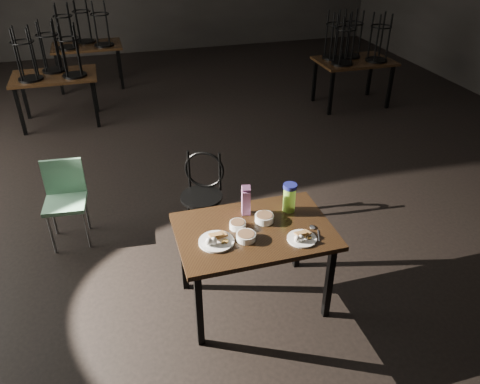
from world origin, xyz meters
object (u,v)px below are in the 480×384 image
object	(u,v)px
water_bottle	(289,197)
juice_carton	(246,200)
school_chair	(65,195)
bentwood_chair	(203,189)
main_table	(254,237)

from	to	relation	value
water_bottle	juice_carton	bearing A→B (deg)	171.40
juice_carton	school_chair	bearing A→B (deg)	142.29
bentwood_chair	juice_carton	bearing A→B (deg)	-53.75
main_table	school_chair	xyz separation A→B (m)	(-1.48, 1.37, -0.17)
main_table	bentwood_chair	distance (m)	1.11
juice_carton	bentwood_chair	bearing A→B (deg)	102.04
bentwood_chair	school_chair	xyz separation A→B (m)	(-1.29, 0.29, -0.02)
main_table	school_chair	bearing A→B (deg)	137.22
water_bottle	bentwood_chair	size ratio (longest dim) A/B	0.28
main_table	school_chair	distance (m)	2.02
juice_carton	school_chair	distance (m)	1.90
water_bottle	bentwood_chair	world-z (taller)	water_bottle
main_table	juice_carton	bearing A→B (deg)	90.28
bentwood_chair	main_table	bearing A→B (deg)	-56.16
juice_carton	bentwood_chair	size ratio (longest dim) A/B	0.31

